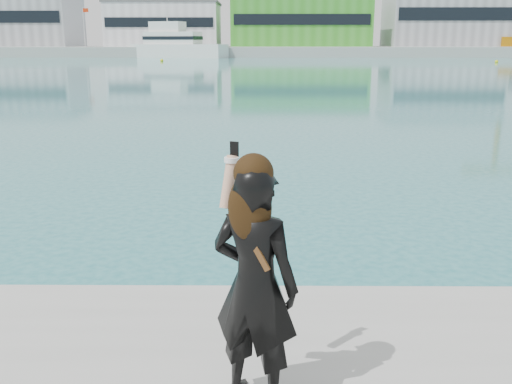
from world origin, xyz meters
TOP-DOWN VIEW (x-y plane):
  - far_quay at (0.00, 130.00)m, footprint 320.00×40.00m
  - warehouse_grey_left at (-55.00, 127.98)m, footprint 26.52×16.36m
  - warehouse_white at (-22.00, 127.98)m, footprint 24.48×15.35m
  - warehouse_green at (8.00, 127.98)m, footprint 30.60×16.36m
  - warehouse_grey_right at (40.00, 127.98)m, footprint 25.50×15.35m
  - flagpole_left at (-37.91, 121.00)m, footprint 1.28×0.16m
  - flagpole_right at (22.09, 121.00)m, footprint 1.28×0.16m
  - motor_yacht at (-17.21, 110.30)m, footprint 19.73×10.97m
  - buoy_near at (34.16, 82.38)m, footprint 0.50×0.50m
  - buoy_far at (-16.10, 87.45)m, footprint 0.50×0.50m
  - woman at (-0.58, -0.70)m, footprint 0.65×0.55m

SIDE VIEW (x-z plane):
  - buoy_near at x=34.16m, z-range -0.25..0.25m
  - buoy_far at x=-16.10m, z-range -0.25..0.25m
  - far_quay at x=0.00m, z-range 0.00..2.00m
  - woman at x=-0.58m, z-range 0.81..2.40m
  - motor_yacht at x=-17.21m, z-range -1.94..6.94m
  - flagpole_left at x=-37.91m, z-range 2.54..10.54m
  - flagpole_right at x=22.09m, z-range 2.54..10.54m
  - warehouse_white at x=-22.00m, z-range 2.01..11.51m
  - warehouse_green at x=8.00m, z-range 2.01..12.51m
  - warehouse_grey_left at x=-55.00m, z-range 2.01..13.51m
  - warehouse_grey_right at x=40.00m, z-range 2.01..14.51m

